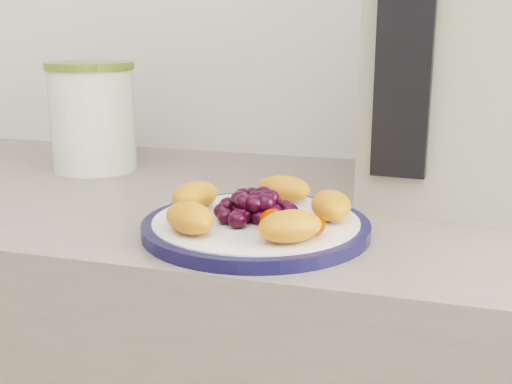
% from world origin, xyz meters
% --- Properties ---
extents(plate_rim, '(0.27, 0.27, 0.01)m').
position_xyz_m(plate_rim, '(0.06, 1.04, 0.91)').
color(plate_rim, '#11123A').
rests_on(plate_rim, counter).
extents(plate_face, '(0.24, 0.24, 0.02)m').
position_xyz_m(plate_face, '(0.06, 1.04, 0.91)').
color(plate_face, white).
rests_on(plate_face, counter).
extents(canister, '(0.18, 0.18, 0.17)m').
position_xyz_m(canister, '(-0.30, 1.29, 0.98)').
color(canister, '#446D19').
rests_on(canister, counter).
extents(canister_lid, '(0.19, 0.19, 0.01)m').
position_xyz_m(canister_lid, '(-0.30, 1.29, 1.07)').
color(canister_lid, olive).
rests_on(canister_lid, canister).
extents(appliance_body, '(0.24, 0.32, 0.39)m').
position_xyz_m(appliance_body, '(0.27, 1.30, 1.09)').
color(appliance_body, '#A3A08D').
rests_on(appliance_body, counter).
extents(appliance_panel, '(0.07, 0.03, 0.29)m').
position_xyz_m(appliance_panel, '(0.21, 1.15, 1.10)').
color(appliance_panel, black).
rests_on(appliance_panel, appliance_body).
extents(fruit_plate, '(0.23, 0.22, 0.04)m').
position_xyz_m(fruit_plate, '(0.06, 1.04, 0.93)').
color(fruit_plate, '#D66022').
rests_on(fruit_plate, plate_face).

